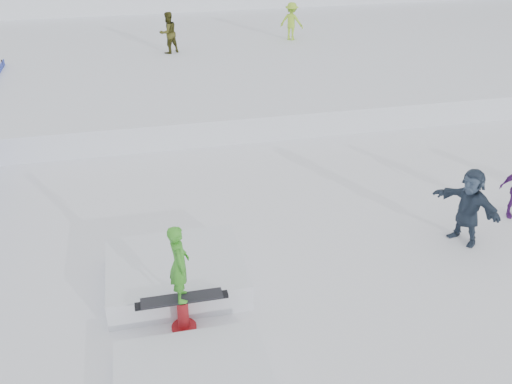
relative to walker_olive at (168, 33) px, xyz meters
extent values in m
plane|color=white|center=(0.19, -14.95, -1.62)|extent=(120.00, 120.00, 0.00)
cube|color=white|center=(0.19, 1.05, -1.22)|extent=(50.00, 18.00, 0.80)
cylinder|color=black|center=(-6.31, -0.75, -1.07)|extent=(0.05, 0.05, 1.10)
imported|color=#3D3C13|center=(0.00, 0.00, 0.00)|extent=(0.99, 0.92, 1.63)
imported|color=#A0D530|center=(5.45, 1.04, -0.02)|extent=(1.19, 1.07, 1.60)
imported|color=#2C3A4D|center=(5.07, -14.14, -0.75)|extent=(1.16, 1.67, 1.73)
cube|color=white|center=(-1.22, -14.32, -1.35)|extent=(2.60, 2.20, 0.54)
cube|color=white|center=(-1.22, -16.82, -1.47)|extent=(2.40, 1.60, 0.30)
cylinder|color=#B6262C|center=(-1.22, -15.62, -1.59)|extent=(0.44, 0.44, 0.06)
cylinder|color=#B6262C|center=(-1.22, -15.62, -1.32)|extent=(0.20, 0.20, 0.60)
cube|color=black|center=(-1.22, -15.62, -0.99)|extent=(1.60, 0.16, 0.06)
cube|color=black|center=(-1.22, -15.62, -0.94)|extent=(1.40, 0.28, 0.03)
imported|color=green|center=(-1.22, -15.62, -0.21)|extent=(0.34, 0.52, 1.42)
camera|label=1|loc=(-1.68, -23.39, 5.31)|focal=40.00mm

